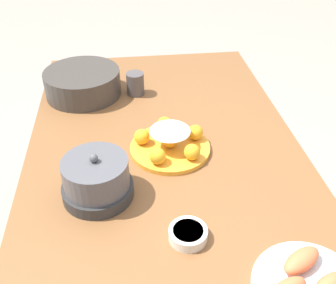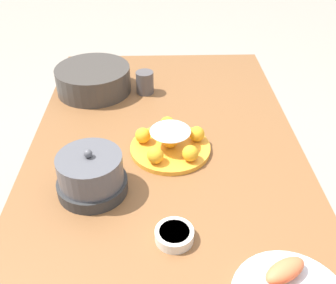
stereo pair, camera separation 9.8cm
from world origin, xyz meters
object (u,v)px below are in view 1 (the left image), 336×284
serving_bowl (83,82)px  sauce_bowl (188,234)px  dining_table (166,173)px  cake_plate (170,143)px  warming_pot (97,179)px  cup_far (135,84)px

serving_bowl → sauce_bowl: bearing=-159.3°
dining_table → serving_bowl: (0.43, 0.28, 0.14)m
cake_plate → sauce_bowl: cake_plate is taller
sauce_bowl → warming_pot: size_ratio=0.49×
sauce_bowl → warming_pot: (0.19, 0.23, 0.04)m
warming_pot → cup_far: bearing=-13.5°
sauce_bowl → dining_table: bearing=2.3°
cup_far → warming_pot: 0.60m
dining_table → cake_plate: cake_plate is taller
cake_plate → cup_far: size_ratio=2.91×
serving_bowl → cup_far: size_ratio=3.30×
cake_plate → sauce_bowl: size_ratio=2.66×
warming_pot → dining_table: bearing=-52.0°
dining_table → serving_bowl: serving_bowl is taller
serving_bowl → cup_far: serving_bowl is taller
cake_plate → warming_pot: 0.30m
cup_far → warming_pot: (-0.58, 0.14, 0.01)m
sauce_bowl → cup_far: bearing=6.6°
serving_bowl → sauce_bowl: 0.84m
dining_table → cake_plate: (0.02, -0.02, 0.12)m
serving_bowl → warming_pot: bearing=-173.3°
serving_bowl → cup_far: (-0.02, -0.21, -0.01)m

